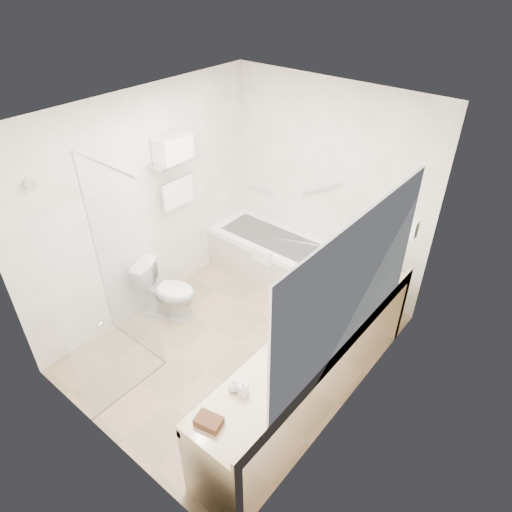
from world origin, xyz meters
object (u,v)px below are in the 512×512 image
Objects in this scene: bathtub at (272,256)px; water_bottle_left at (352,301)px; amenity_basket at (209,421)px; vanity_counter at (313,354)px; toilet at (167,291)px.

water_bottle_left reaches higher than bathtub.
water_bottle_left is at bearing -29.11° from bathtub.
amenity_basket is at bearing -95.17° from water_bottle_left.
water_bottle_left reaches higher than amenity_basket.
bathtub is at bearing 137.65° from vanity_counter.
toilet is (-0.45, -1.39, 0.06)m from bathtub.
amenity_basket is at bearing -94.97° from vanity_counter.
bathtub is 0.59× the size of vanity_counter.
bathtub is 3.01m from amenity_basket.
vanity_counter is 3.93× the size of toilet.
bathtub is 7.75× the size of water_bottle_left.
bathtub is 2.09m from vanity_counter.
toilet is at bearing -108.00° from bathtub.
vanity_counter reaches higher than toilet.
bathtub is 8.57× the size of amenity_basket.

